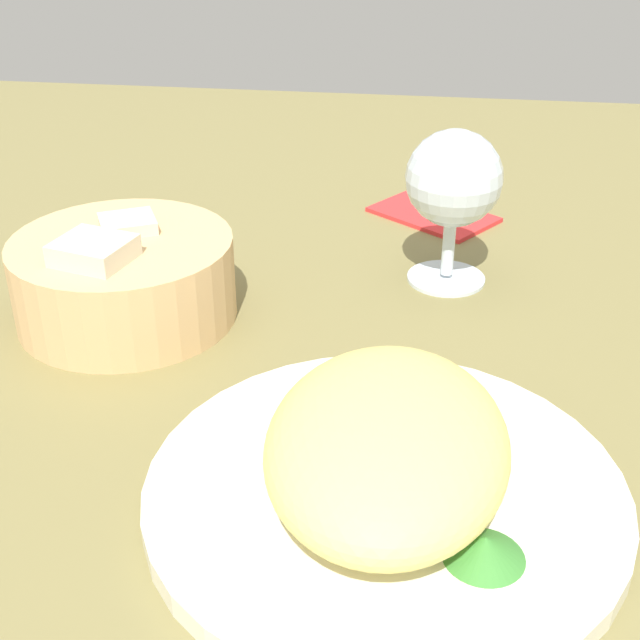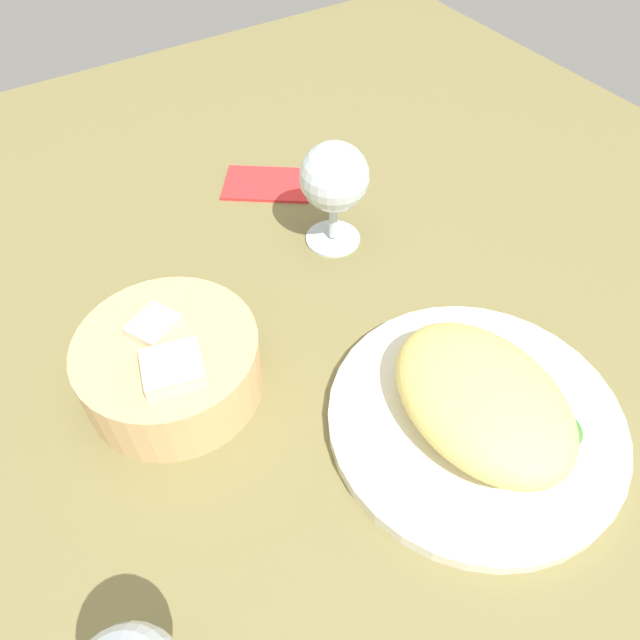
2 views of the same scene
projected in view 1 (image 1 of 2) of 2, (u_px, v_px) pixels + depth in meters
ground_plane at (227, 368)px, 60.74cm from camera, size 140.00×140.00×2.00cm
plate at (385, 493)px, 46.79cm from camera, size 26.04×26.04×1.40cm
omelette at (387, 443)px, 45.12cm from camera, size 17.89×13.10×5.34cm
lettuce_garnish at (485, 547)px, 41.38cm from camera, size 4.06×4.06×1.27cm
bread_basket at (123, 278)px, 63.49cm from camera, size 16.24×16.24×7.77cm
wine_glass_near at (453, 184)px, 66.41cm from camera, size 7.53×7.53×12.49cm
folded_napkin at (433, 213)px, 81.82cm from camera, size 12.15×13.01×0.80cm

